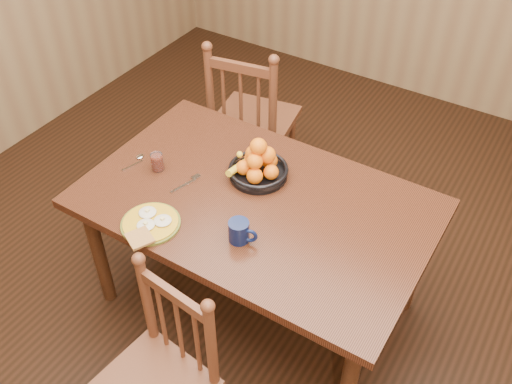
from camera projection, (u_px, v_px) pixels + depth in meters
The scene contains 10 objects.
room at pixel (256, 87), 2.22m from camera, with size 4.52×5.02×2.72m.
dining_table at pixel (256, 213), 2.68m from camera, with size 1.60×1.00×0.75m.
chair_far at pixel (252, 120), 3.51m from camera, with size 0.55×0.53×1.05m.
chair_near at pixel (158, 380), 2.27m from camera, with size 0.46×0.45×0.93m.
breakfast_plate at pixel (150, 224), 2.49m from camera, with size 0.26×0.31×0.04m.
fork at pixel (188, 183), 2.71m from camera, with size 0.06×0.18×0.00m.
spoon at pixel (137, 159), 2.84m from camera, with size 0.05×0.16×0.01m.
coffee_mug at pixel (240, 231), 2.40m from camera, with size 0.13×0.09×0.10m.
juice_glass at pixel (157, 162), 2.76m from camera, with size 0.06×0.06×0.09m.
fruit_bowl at pixel (258, 165), 2.71m from camera, with size 0.29×0.29×0.22m.
Camera 1 is at (1.02, -1.63, 2.53)m, focal length 40.00 mm.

